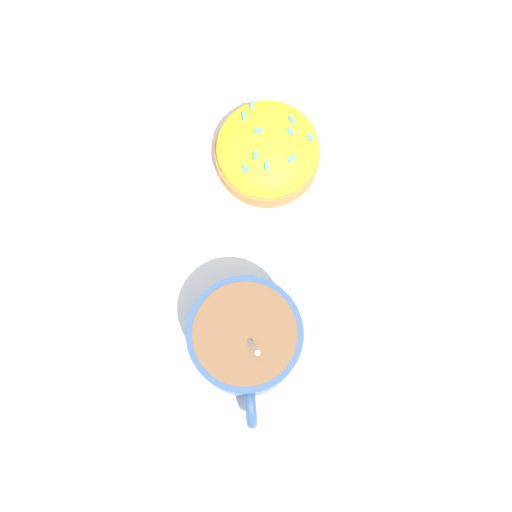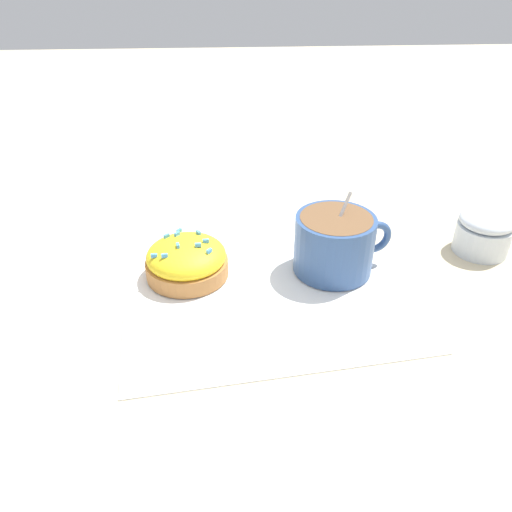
% 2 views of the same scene
% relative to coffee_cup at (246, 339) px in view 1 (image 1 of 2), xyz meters
% --- Properties ---
extents(ground_plane, '(3.00, 3.00, 0.00)m').
position_rel_coffee_cup_xyz_m(ground_plane, '(-0.09, -0.01, -0.04)').
color(ground_plane, '#C6B793').
extents(paper_napkin, '(0.35, 0.36, 0.00)m').
position_rel_coffee_cup_xyz_m(paper_napkin, '(-0.09, -0.01, -0.04)').
color(paper_napkin, white).
rests_on(paper_napkin, ground_plane).
extents(coffee_cup, '(0.12, 0.09, 0.10)m').
position_rel_coffee_cup_xyz_m(coffee_cup, '(0.00, 0.00, 0.00)').
color(coffee_cup, '#335184').
rests_on(coffee_cup, paper_napkin).
extents(frosted_pastry, '(0.10, 0.10, 0.05)m').
position_rel_coffee_cup_xyz_m(frosted_pastry, '(-0.18, -0.00, -0.02)').
color(frosted_pastry, '#B2753D').
rests_on(frosted_pastry, paper_napkin).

